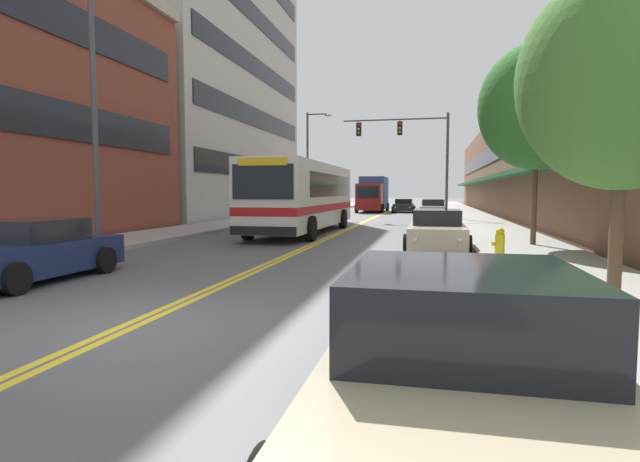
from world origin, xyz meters
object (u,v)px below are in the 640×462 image
city_bus (305,194)px  car_silver_parked_right_mid (433,209)px  box_truck (373,194)px  fire_hydrant (500,243)px  car_charcoal_moving_lead (404,206)px  street_tree_right_mid (537,107)px  street_lamp_left_far (311,156)px  traffic_signal_mast (412,144)px  car_navy_parked_left_mid (27,252)px  car_beige_parked_right_foreground (463,378)px  street_tree_right_near (623,78)px  car_red_parked_right_end (433,207)px  car_slate_blue_parked_left_near (309,211)px  car_champagne_parked_right_far (437,231)px  street_lamp_left_near (102,99)px

city_bus → car_silver_parked_right_mid: city_bus is taller
box_truck → fire_hydrant: (7.34, -35.37, -1.15)m
car_charcoal_moving_lead → street_tree_right_mid: size_ratio=0.63×
box_truck → street_lamp_left_far: size_ratio=0.98×
traffic_signal_mast → car_navy_parked_left_mid: bearing=-105.4°
car_beige_parked_right_foreground → street_tree_right_near: size_ratio=0.77×
street_lamp_left_far → car_red_parked_right_end: bearing=41.5°
car_red_parked_right_end → car_charcoal_moving_lead: (-2.67, 1.58, -0.02)m
car_beige_parked_right_foreground → street_tree_right_mid: street_tree_right_mid is taller
street_tree_right_near → street_tree_right_mid: street_tree_right_mid is taller
car_charcoal_moving_lead → traffic_signal_mast: traffic_signal_mast is taller
traffic_signal_mast → car_silver_parked_right_mid: bearing=58.1°
street_lamp_left_far → city_bus: bearing=-77.5°
car_slate_blue_parked_left_near → street_lamp_left_far: bearing=101.6°
car_champagne_parked_right_far → street_tree_right_mid: street_tree_right_mid is taller
street_lamp_left_near → street_tree_right_mid: bearing=21.5°
car_beige_parked_right_foreground → street_tree_right_mid: (3.11, 14.24, 4.06)m
car_beige_parked_right_foreground → car_silver_parked_right_mid: car_beige_parked_right_foreground is taller
city_bus → car_red_parked_right_end: bearing=75.7°
street_lamp_left_far → fire_hydrant: bearing=-65.8°
fire_hydrant → car_champagne_parked_right_far: bearing=114.7°
car_charcoal_moving_lead → traffic_signal_mast: (1.19, -13.05, 4.58)m
car_navy_parked_left_mid → car_slate_blue_parked_left_near: bearing=90.3°
car_silver_parked_right_mid → car_slate_blue_parked_left_near: bearing=-165.9°
fire_hydrant → car_beige_parked_right_foreground: bearing=-98.6°
car_red_parked_right_end → fire_hydrant: 32.76m
traffic_signal_mast → car_red_parked_right_end: bearing=82.6°
car_navy_parked_left_mid → car_red_parked_right_end: (8.62, 37.37, -0.01)m
car_champagne_parked_right_far → street_tree_right_near: (2.82, -7.90, 3.15)m
city_bus → street_tree_right_near: bearing=-57.1°
car_red_parked_right_end → box_truck: size_ratio=0.55×
street_lamp_left_near → car_charcoal_moving_lead: bearing=79.2°
street_tree_right_near → car_red_parked_right_end: bearing=94.4°
car_slate_blue_parked_left_near → street_tree_right_mid: size_ratio=0.64×
car_slate_blue_parked_left_near → car_silver_parked_right_mid: (8.76, 2.21, 0.07)m
street_lamp_left_near → fire_hydrant: bearing=4.7°
box_truck → street_lamp_left_far: 11.92m
street_lamp_left_near → car_slate_blue_parked_left_near: bearing=88.4°
car_slate_blue_parked_left_near → car_beige_parked_right_foreground: car_beige_parked_right_foreground is taller
city_bus → street_tree_right_mid: (9.17, -5.14, 2.90)m
car_red_parked_right_end → street_tree_right_near: bearing=-85.6°
street_lamp_left_near → street_lamp_left_far: (-0.01, 25.33, 0.19)m
street_lamp_left_far → car_slate_blue_parked_left_near: bearing=-78.4°
car_navy_parked_left_mid → car_silver_parked_right_mid: bearing=73.0°
car_charcoal_moving_lead → box_truck: 3.43m
car_silver_parked_right_mid → fire_hydrant: size_ratio=5.87×
car_silver_parked_right_mid → street_tree_right_mid: bearing=-80.8°
car_silver_parked_right_mid → box_truck: (-5.73, 11.74, 1.07)m
fire_hydrant → car_charcoal_moving_lead: bearing=97.1°
street_tree_right_near → car_slate_blue_parked_left_near: bearing=114.2°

